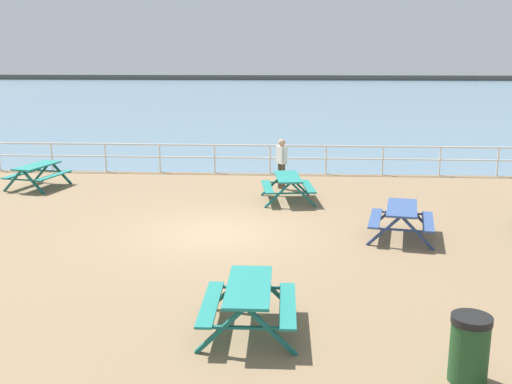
# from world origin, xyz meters

# --- Properties ---
(ground_plane) EXTENTS (30.00, 24.00, 0.20)m
(ground_plane) POSITION_xyz_m (0.00, 0.00, -0.10)
(ground_plane) COLOR #846B4C
(sea_band) EXTENTS (142.00, 90.00, 0.01)m
(sea_band) POSITION_xyz_m (0.00, 52.75, 0.00)
(sea_band) COLOR slate
(sea_band) RESTS_ON ground
(distant_shoreline) EXTENTS (142.00, 6.00, 1.80)m
(distant_shoreline) POSITION_xyz_m (0.00, 95.75, 0.00)
(distant_shoreline) COLOR #4C4C47
(distant_shoreline) RESTS_ON ground
(seaward_railing) EXTENTS (23.07, 0.07, 1.08)m
(seaward_railing) POSITION_xyz_m (-0.00, 7.75, 0.76)
(seaward_railing) COLOR white
(seaward_railing) RESTS_ON ground
(picnic_table_near_left) EXTENTS (1.56, 1.82, 0.80)m
(picnic_table_near_left) POSITION_xyz_m (1.20, -5.36, 0.58)
(picnic_table_near_left) COLOR #1E7A70
(picnic_table_near_left) RESTS_ON ground
(picnic_table_near_right) EXTENTS (1.83, 2.05, 0.80)m
(picnic_table_near_right) POSITION_xyz_m (4.53, -0.15, 0.58)
(picnic_table_near_right) COLOR #334C84
(picnic_table_near_right) RESTS_ON ground
(picnic_table_mid_centre) EXTENTS (1.72, 1.96, 0.80)m
(picnic_table_mid_centre) POSITION_xyz_m (1.75, 3.43, 0.58)
(picnic_table_mid_centre) COLOR #1E7A70
(picnic_table_mid_centre) RESTS_ON ground
(picnic_table_far_left) EXTENTS (1.85, 2.07, 0.80)m
(picnic_table_far_left) POSITION_xyz_m (-6.62, 4.80, 0.58)
(picnic_table_far_left) COLOR #1E7A70
(picnic_table_far_left) RESTS_ON ground
(visitor) EXTENTS (0.38, 0.45, 1.66)m
(visitor) POSITION_xyz_m (1.53, 5.14, 0.95)
(visitor) COLOR #4C4233
(visitor) RESTS_ON ground
(litter_bin) EXTENTS (0.55, 0.55, 0.95)m
(litter_bin) POSITION_xyz_m (4.29, -6.71, 0.48)
(litter_bin) COLOR #1E4723
(litter_bin) RESTS_ON ground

